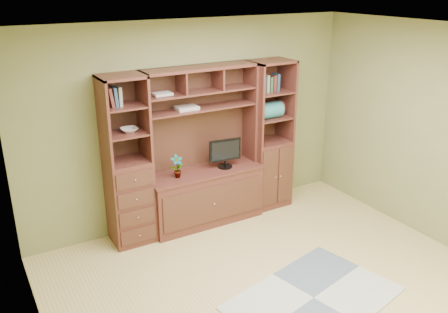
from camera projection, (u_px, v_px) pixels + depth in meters
room at (288, 175)px, 4.46m from camera, size 4.60×4.10×2.64m
center_hutch at (204, 149)px, 5.98m from camera, size 1.54×0.53×2.05m
left_tower at (127, 162)px, 5.54m from camera, size 0.50×0.45×2.05m
right_tower at (269, 135)px, 6.49m from camera, size 0.55×0.45×2.05m
rug at (314, 298)px, 4.80m from camera, size 1.88×1.45×0.01m
monitor at (225, 148)px, 6.09m from camera, size 0.45×0.24×0.53m
orchid at (177, 166)px, 5.81m from camera, size 0.16×0.11×0.30m
magazines at (186, 108)px, 5.77m from camera, size 0.27×0.20×0.04m
bowl at (129, 130)px, 5.43m from camera, size 0.19×0.19×0.05m
blanket_teal at (269, 110)px, 6.29m from camera, size 0.37×0.21×0.21m
blanket_red at (273, 108)px, 6.48m from camera, size 0.33×0.18×0.18m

